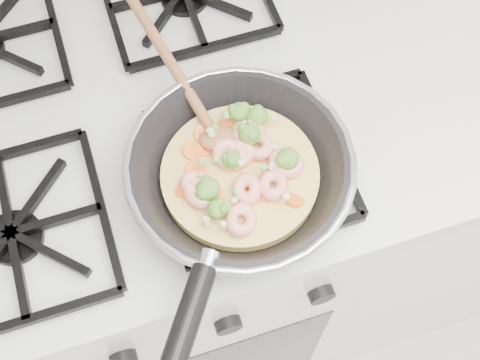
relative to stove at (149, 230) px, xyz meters
name	(u,v)px	position (x,y,z in m)	size (l,w,h in m)	color
stove	(149,230)	(0.00, 0.00, 0.00)	(0.60, 0.60, 0.92)	silver
skillet	(238,173)	(0.13, -0.17, 0.49)	(0.33, 0.57, 0.10)	black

